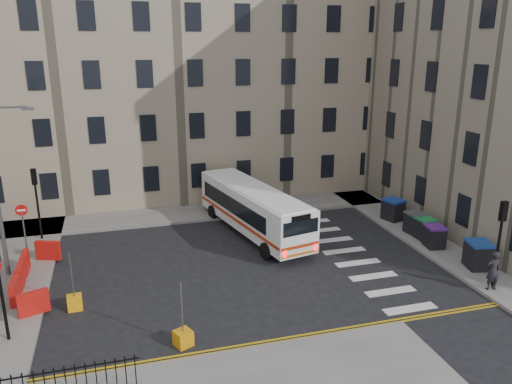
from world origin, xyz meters
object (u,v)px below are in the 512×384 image
bollard_chevron (183,338)px  bollard_yellow (75,302)px  wheelie_bin_b (434,236)px  wheelie_bin_c (425,228)px  pedestrian (493,271)px  bus (253,208)px  wheelie_bin_d (415,223)px  wheelie_bin_e (393,209)px  wheelie_bin_a (478,255)px

bollard_chevron → bollard_yellow: bearing=135.9°
wheelie_bin_b → wheelie_bin_c: bearing=88.5°
wheelie_bin_c → bollard_yellow: wheelie_bin_c is taller
wheelie_bin_c → pedestrian: 6.17m
pedestrian → bus: bearing=-47.5°
bus → bollard_yellow: 11.64m
wheelie_bin_d → pedestrian: bearing=-101.4°
wheelie_bin_d → pedestrian: size_ratio=0.67×
bollard_chevron → wheelie_bin_d: bearing=26.7°
wheelie_bin_c → pedestrian: size_ratio=0.66×
wheelie_bin_e → bollard_chevron: bearing=-162.2°
pedestrian → bollard_chevron: pedestrian is taller
wheelie_bin_c → wheelie_bin_d: (-0.03, 0.94, 0.01)m
wheelie_bin_d → bollard_chevron: wheelie_bin_d is taller
wheelie_bin_c → bollard_chevron: 16.02m
bus → pedestrian: (8.37, -10.01, -0.52)m
wheelie_bin_a → wheelie_bin_c: bearing=107.1°
bus → bollard_yellow: size_ratio=17.36×
wheelie_bin_e → wheelie_bin_a: bearing=-103.4°
wheelie_bin_b → wheelie_bin_d: (0.18, 2.10, 0.02)m
bus → wheelie_bin_e: bearing=-15.4°
wheelie_bin_b → wheelie_bin_c: wheelie_bin_c is taller
wheelie_bin_c → bollard_chevron: size_ratio=2.04×
wheelie_bin_a → wheelie_bin_d: (-0.30, 4.96, -0.06)m
bollard_yellow → bollard_chevron: (4.05, -3.94, 0.00)m
bollard_yellow → wheelie_bin_e: bearing=17.4°
wheelie_bin_c → wheelie_bin_d: bearing=89.1°
wheelie_bin_c → bollard_yellow: (-18.73, -2.48, -0.47)m
wheelie_bin_d → bollard_chevron: bearing=-159.5°
wheelie_bin_a → pedestrian: (-0.96, -2.11, 0.24)m
wheelie_bin_d → wheelie_bin_b: bearing=-101.0°
wheelie_bin_a → wheelie_bin_d: bearing=106.7°
bus → wheelie_bin_c: 9.89m
wheelie_bin_b → wheelie_bin_a: bearing=-71.8°
bus → bollard_chevron: bus is taller
wheelie_bin_b → wheelie_bin_e: 4.52m
wheelie_bin_c → pedestrian: pedestrian is taller
bus → pedestrian: bearing=-62.2°
pedestrian → bollard_yellow: (-18.04, 3.65, -0.78)m
pedestrian → bollard_chevron: 14.01m
bus → wheelie_bin_d: bus is taller
bollard_chevron → wheelie_bin_c: bearing=23.6°
pedestrian → bollard_yellow: size_ratio=3.09×
bus → wheelie_bin_a: bus is taller
wheelie_bin_a → bollard_chevron: wheelie_bin_a is taller
bollard_yellow → wheelie_bin_d: bearing=10.4°
bollard_yellow → wheelie_bin_a: bearing=-4.6°
wheelie_bin_a → pedestrian: size_ratio=0.78×
wheelie_bin_c → wheelie_bin_e: wheelie_bin_e is taller
wheelie_bin_b → pedestrian: 5.00m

